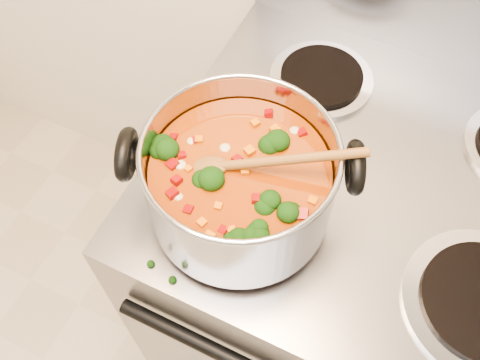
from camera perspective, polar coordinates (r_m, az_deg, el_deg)
name	(u,v)px	position (r m, az deg, el deg)	size (l,w,h in m)	color
electric_range	(344,282)	(1.27, 11.05, -10.68)	(0.74, 0.67, 1.08)	gray
stockpot	(240,182)	(0.74, -0.01, -0.23)	(0.33, 0.27, 0.16)	#A9A9B1
wooden_spoon	(246,164)	(0.70, 0.66, 1.75)	(0.23, 0.11, 0.08)	brown
cooktop_crumbs	(277,249)	(0.78, 4.00, -7.34)	(0.35, 0.26, 0.01)	black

